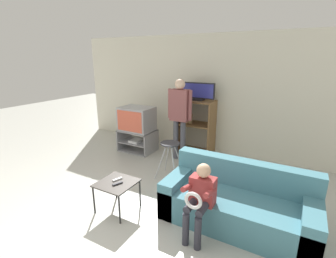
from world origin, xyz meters
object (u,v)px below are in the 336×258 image
object	(u,v)px
remote_control_white	(117,179)
couch	(237,204)
tv_stand	(138,140)
snack_table	(117,185)
person_seated_child	(200,196)
person_standing_adult	(180,112)
television_main	(137,119)
media_shelf	(195,126)
folding_stool	(170,150)
television_flat	(198,92)
remote_control_black	(118,184)

from	to	relation	value
remote_control_white	couch	xyz separation A→B (m)	(1.58, 0.50, -0.17)
tv_stand	snack_table	distance (m)	2.32
snack_table	person_seated_child	xyz separation A→B (m)	(1.21, 0.07, 0.16)
person_standing_adult	person_seated_child	size ratio (longest dim) A/B	1.84
television_main	media_shelf	xyz separation A→B (m)	(1.21, 0.56, -0.15)
tv_stand	television_main	size ratio (longest dim) A/B	1.09
folding_stool	couch	world-z (taller)	couch
snack_table	media_shelf	bearing A→B (deg)	88.37
television_main	tv_stand	bearing A→B (deg)	-50.85
tv_stand	television_flat	distance (m)	1.78
television_main	couch	bearing A→B (deg)	-28.89
person_standing_adult	folding_stool	bearing A→B (deg)	-74.01
couch	person_seated_child	xyz separation A→B (m)	(-0.34, -0.48, 0.28)
television_flat	remote_control_white	bearing A→B (deg)	-93.29
folding_stool	television_main	bearing A→B (deg)	148.12
tv_stand	person_seated_child	world-z (taller)	person_seated_child
remote_control_black	couch	size ratio (longest dim) A/B	0.08
television_main	folding_stool	xyz separation A→B (m)	(1.32, -0.82, -0.22)
television_main	couch	distance (m)	3.10
folding_stool	person_standing_adult	world-z (taller)	person_standing_adult
tv_stand	person_standing_adult	xyz separation A→B (m)	(1.07, 0.03, 0.79)
media_shelf	snack_table	xyz separation A→B (m)	(-0.07, -2.60, -0.23)
tv_stand	media_shelf	world-z (taller)	media_shelf
television_flat	couch	bearing A→B (deg)	-54.74
folding_stool	couch	size ratio (longest dim) A/B	0.36
person_standing_adult	person_seated_child	bearing A→B (deg)	-57.42
couch	person_seated_child	size ratio (longest dim) A/B	2.05
snack_table	remote_control_white	world-z (taller)	remote_control_white
snack_table	couch	size ratio (longest dim) A/B	0.27
remote_control_black	media_shelf	bearing A→B (deg)	111.99
folding_stool	remote_control_white	world-z (taller)	folding_stool
couch	person_seated_child	bearing A→B (deg)	-124.79
folding_stool	remote_control_black	bearing A→B (deg)	-96.21
tv_stand	couch	xyz separation A→B (m)	(2.67, -1.47, 0.03)
tv_stand	television_flat	world-z (taller)	television_flat
person_seated_child	television_main	bearing A→B (deg)	140.07
remote_control_white	person_standing_adult	xyz separation A→B (m)	(-0.02, 2.00, 0.59)
remote_control_black	couch	world-z (taller)	couch
media_shelf	folding_stool	distance (m)	1.39
media_shelf	remote_control_black	distance (m)	2.64
media_shelf	remote_control_black	bearing A→B (deg)	-90.57
media_shelf	remote_control_white	distance (m)	2.55
tv_stand	remote_control_black	world-z (taller)	tv_stand
television_flat	remote_control_white	distance (m)	2.71
media_shelf	couch	xyz separation A→B (m)	(1.47, -2.04, -0.34)
media_shelf	person_standing_adult	xyz separation A→B (m)	(-0.13, -0.54, 0.42)
tv_stand	remote_control_black	size ratio (longest dim) A/B	5.58
television_main	person_standing_adult	xyz separation A→B (m)	(1.08, 0.02, 0.28)
remote_control_white	person_seated_child	world-z (taller)	person_seated_child
tv_stand	folding_stool	xyz separation A→B (m)	(1.31, -0.81, 0.30)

